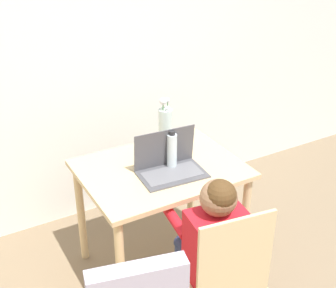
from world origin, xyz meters
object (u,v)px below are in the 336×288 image
(person_seated, at_px, (211,237))
(laptop, at_px, (169,163))
(water_bottle, at_px, (172,151))
(chair_occupied, at_px, (221,278))
(flower_vase, at_px, (165,126))

(person_seated, relative_size, laptop, 2.56)
(person_seated, height_order, water_bottle, person_seated)
(chair_occupied, xyz_separation_m, flower_vase, (0.20, 0.92, 0.41))
(water_bottle, bearing_deg, chair_occupied, -99.01)
(chair_occupied, xyz_separation_m, person_seated, (0.02, 0.12, 0.16))
(chair_occupied, bearing_deg, flower_vase, -94.46)
(water_bottle, bearing_deg, flower_vase, 69.29)
(chair_occupied, height_order, person_seated, person_seated)
(flower_vase, height_order, water_bottle, flower_vase)
(chair_occupied, xyz_separation_m, water_bottle, (0.11, 0.68, 0.38))
(person_seated, xyz_separation_m, laptop, (0.05, 0.52, 0.16))
(person_seated, distance_m, laptop, 0.54)
(water_bottle, bearing_deg, laptop, -137.94)
(person_seated, bearing_deg, chair_occupied, 90.00)
(laptop, xyz_separation_m, water_bottle, (0.04, 0.04, 0.06))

